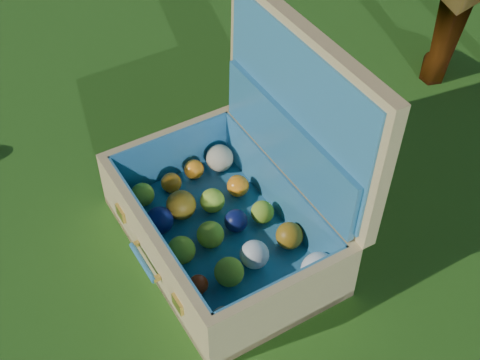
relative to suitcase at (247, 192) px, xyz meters
name	(u,v)px	position (x,y,z in m)	size (l,w,h in m)	color
ground	(145,259)	(-0.14, -0.20, -0.15)	(60.00, 60.00, 0.00)	#215114
suitcase	(247,192)	(0.00, 0.00, 0.00)	(0.65, 0.58, 0.52)	tan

